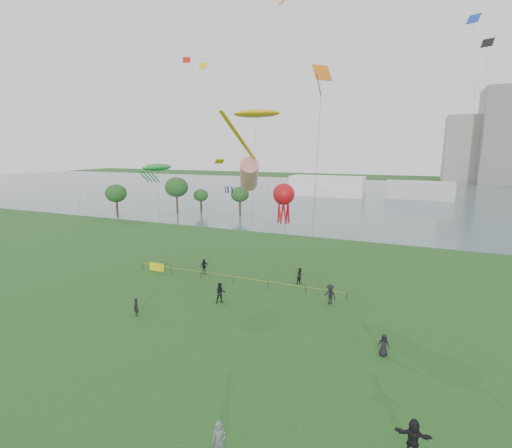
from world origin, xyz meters
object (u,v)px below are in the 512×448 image
at_px(kite_octopus, 284,195).
at_px(fence, 185,271).
at_px(kite_flyer, 219,441).
at_px(kite_stingray, 256,114).

bearing_deg(kite_octopus, fence, -156.53).
bearing_deg(kite_flyer, fence, 104.88).
height_order(fence, kite_octopus, kite_octopus).
xyz_separation_m(fence, kite_stingray, (8.05, 1.72, 16.99)).
distance_m(fence, kite_flyer, 26.15).
bearing_deg(kite_flyer, kite_octopus, 78.96).
bearing_deg(kite_octopus, kite_stingray, 179.82).
relative_size(fence, kite_stingray, 1.34).
bearing_deg(kite_stingray, kite_flyer, -91.85).
height_order(kite_stingray, kite_octopus, kite_stingray).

